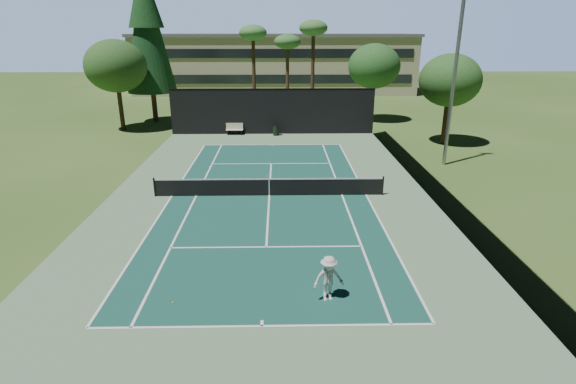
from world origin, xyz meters
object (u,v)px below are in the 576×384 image
tennis_net (269,186)px  tennis_ball_c (290,185)px  tennis_ball_d (209,167)px  player (329,278)px  trash_bin (276,130)px  tennis_ball_a (173,303)px  park_bench (235,129)px  tennis_ball_b (267,176)px

tennis_net → tennis_ball_c: bearing=53.6°
tennis_ball_c → tennis_ball_d: size_ratio=1.09×
player → trash_bin: 25.84m
tennis_ball_a → park_bench: park_bench is taller
player → tennis_ball_a: size_ratio=25.69×
tennis_net → tennis_ball_a: bearing=-106.3°
tennis_net → tennis_ball_d: 7.07m
tennis_ball_d → tennis_ball_a: bearing=-86.0°
tennis_ball_c → tennis_ball_d: (-5.43, 3.99, -0.00)m
tennis_net → park_bench: bearing=102.2°
tennis_ball_c → tennis_net: bearing=-126.4°
tennis_ball_d → park_bench: bearing=85.5°
tennis_net → tennis_ball_d: bearing=126.6°
tennis_net → tennis_ball_c: (1.23, 1.66, -0.52)m
park_bench → trash_bin: bearing=-6.6°
tennis_ball_b → tennis_ball_c: (1.43, -1.80, -0.00)m
tennis_ball_a → tennis_ball_c: tennis_ball_c is taller
park_bench → trash_bin: (3.70, -0.43, -0.07)m
trash_bin → player: bearing=-85.7°
tennis_net → park_bench: size_ratio=8.60×
tennis_ball_b → tennis_ball_d: (-4.00, 2.20, -0.00)m
tennis_net → tennis_ball_d: tennis_net is taller
player → tennis_ball_d: player is taller
tennis_net → player: size_ratio=7.77×
tennis_net → tennis_ball_c: size_ratio=175.66×
tennis_ball_a → trash_bin: size_ratio=0.07×
tennis_net → player: bearing=-77.8°
player → trash_bin: (-1.95, 25.77, -0.35)m
player → park_bench: (-5.65, 26.20, -0.28)m
player → trash_bin: bearing=82.5°
tennis_net → park_bench: tennis_net is taller
tennis_ball_a → tennis_ball_b: (2.87, 14.01, 0.00)m
park_bench → tennis_ball_c: bearing=-71.9°
trash_bin → tennis_ball_c: bearing=-86.1°
tennis_net → trash_bin: tennis_net is taller
player → tennis_ball_c: 12.13m
tennis_net → tennis_ball_d: size_ratio=191.14×
tennis_ball_b → park_bench: bearing=104.5°
tennis_net → trash_bin: (0.30, 15.37, -0.08)m
trash_bin → tennis_ball_a: bearing=-97.4°
tennis_ball_d → trash_bin: trash_bin is taller
tennis_net → trash_bin: 15.37m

